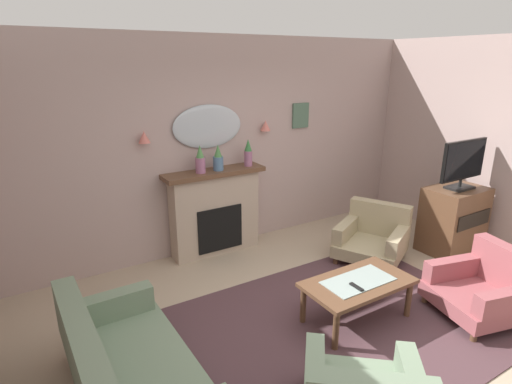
% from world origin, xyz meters
% --- Properties ---
extents(floor, '(7.00, 6.06, 0.10)m').
position_xyz_m(floor, '(0.00, 0.00, -0.05)').
color(floor, tan).
rests_on(floor, ground).
extents(wall_back, '(7.00, 0.10, 2.84)m').
position_xyz_m(wall_back, '(0.00, 2.58, 1.42)').
color(wall_back, '#B29993').
rests_on(wall_back, ground).
extents(patterned_rug, '(3.20, 2.40, 0.01)m').
position_xyz_m(patterned_rug, '(0.00, 0.20, 0.01)').
color(patterned_rug, '#4C3338').
rests_on(patterned_rug, ground).
extents(fireplace, '(1.36, 0.36, 1.16)m').
position_xyz_m(fireplace, '(-0.34, 2.36, 0.57)').
color(fireplace, tan).
rests_on(fireplace, ground).
extents(mantel_vase_right, '(0.13, 0.13, 0.36)m').
position_xyz_m(mantel_vase_right, '(-0.54, 2.33, 1.32)').
color(mantel_vase_right, '#9E6084').
rests_on(mantel_vase_right, fireplace).
extents(mantel_vase_centre, '(0.13, 0.13, 0.34)m').
position_xyz_m(mantel_vase_centre, '(-0.29, 2.33, 1.31)').
color(mantel_vase_centre, '#4C7093').
rests_on(mantel_vase_centre, fireplace).
extents(mantel_vase_left, '(0.11, 0.11, 0.37)m').
position_xyz_m(mantel_vase_left, '(0.16, 2.33, 1.33)').
color(mantel_vase_left, '#9E6084').
rests_on(mantel_vase_left, fireplace).
extents(wall_mirror, '(0.96, 0.06, 0.56)m').
position_xyz_m(wall_mirror, '(-0.34, 2.50, 1.71)').
color(wall_mirror, '#B2BCC6').
extents(wall_sconce_left, '(0.14, 0.14, 0.14)m').
position_xyz_m(wall_sconce_left, '(-1.19, 2.45, 1.66)').
color(wall_sconce_left, '#D17066').
extents(wall_sconce_right, '(0.14, 0.14, 0.14)m').
position_xyz_m(wall_sconce_right, '(0.51, 2.45, 1.66)').
color(wall_sconce_right, '#D17066').
extents(framed_picture, '(0.28, 0.03, 0.36)m').
position_xyz_m(framed_picture, '(1.16, 2.51, 1.75)').
color(framed_picture, '#4C6B56').
extents(coffee_table, '(1.10, 0.60, 0.45)m').
position_xyz_m(coffee_table, '(0.17, 0.21, 0.38)').
color(coffee_table, brown).
rests_on(coffee_table, ground).
extents(tv_remote, '(0.04, 0.16, 0.02)m').
position_xyz_m(tv_remote, '(0.06, 0.12, 0.45)').
color(tv_remote, black).
rests_on(tv_remote, coffee_table).
extents(floral_couch, '(0.89, 1.73, 0.76)m').
position_xyz_m(floral_couch, '(-2.11, 0.32, 0.32)').
color(floral_couch, gray).
rests_on(floral_couch, ground).
extents(armchair_beside_couch, '(1.09, 1.08, 0.71)m').
position_xyz_m(armchair_beside_couch, '(1.35, 1.11, 0.31)').
color(armchair_beside_couch, tan).
rests_on(armchair_beside_couch, ground).
extents(armchair_by_coffee_table, '(0.99, 0.97, 0.71)m').
position_xyz_m(armchair_by_coffee_table, '(1.37, -0.40, 0.31)').
color(armchair_by_coffee_table, '#934C51').
rests_on(armchair_by_coffee_table, ground).
extents(tv_cabinet, '(0.80, 0.57, 0.90)m').
position_xyz_m(tv_cabinet, '(2.45, 0.72, 0.45)').
color(tv_cabinet, brown).
rests_on(tv_cabinet, ground).
extents(tv_flatscreen, '(0.84, 0.24, 0.65)m').
position_xyz_m(tv_flatscreen, '(2.45, 0.69, 1.25)').
color(tv_flatscreen, black).
rests_on(tv_flatscreen, tv_cabinet).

